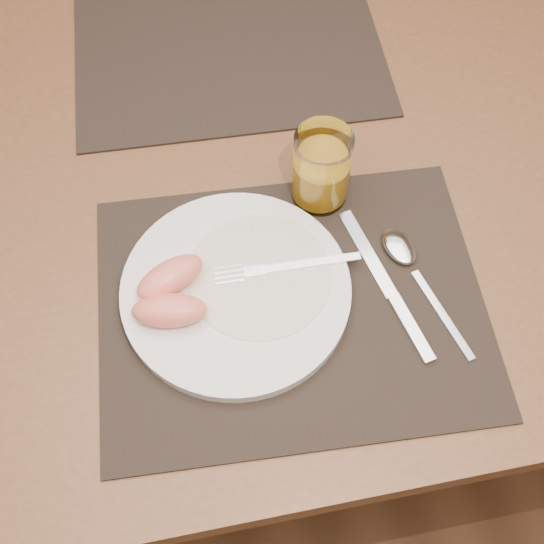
{
  "coord_description": "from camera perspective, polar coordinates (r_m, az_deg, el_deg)",
  "views": [
    {
      "loc": [
        -0.06,
        -0.57,
        1.47
      ],
      "look_at": [
        0.01,
        -0.18,
        0.77
      ],
      "focal_mm": 45.0,
      "sensor_mm": 36.0,
      "label": 1
    }
  ],
  "objects": [
    {
      "name": "fork",
      "position": [
        0.8,
        0.22,
        0.31
      ],
      "size": [
        0.17,
        0.02,
        0.0
      ],
      "color": "silver",
      "rests_on": "plate"
    },
    {
      "name": "grapefruit_wedges",
      "position": [
        0.78,
        -8.56,
        -1.79
      ],
      "size": [
        0.1,
        0.1,
        0.03
      ],
      "color": "#F97E65",
      "rests_on": "plate"
    },
    {
      "name": "plate",
      "position": [
        0.8,
        -3.04,
        -1.52
      ],
      "size": [
        0.27,
        0.27,
        0.02
      ],
      "primitive_type": "cylinder",
      "color": "white",
      "rests_on": "placemat_near"
    },
    {
      "name": "knife",
      "position": [
        0.81,
        10.03,
        -1.98
      ],
      "size": [
        0.06,
        0.22,
        0.01
      ],
      "color": "silver",
      "rests_on": "placemat_near"
    },
    {
      "name": "placemat_near",
      "position": [
        0.8,
        1.65,
        -2.73
      ],
      "size": [
        0.47,
        0.37,
        0.0
      ],
      "primitive_type": "cube",
      "rotation": [
        0.0,
        0.0,
        -0.06
      ],
      "color": "black",
      "rests_on": "table"
    },
    {
      "name": "table",
      "position": [
        0.99,
        -2.61,
        6.04
      ],
      "size": [
        1.4,
        0.9,
        0.75
      ],
      "color": "brown",
      "rests_on": "ground"
    },
    {
      "name": "juice_glass",
      "position": [
        0.85,
        4.13,
        8.42
      ],
      "size": [
        0.07,
        0.07,
        0.11
      ],
      "color": "white",
      "rests_on": "placemat_near"
    },
    {
      "name": "spoon",
      "position": [
        0.84,
        11.08,
        1.33
      ],
      "size": [
        0.07,
        0.19,
        0.01
      ],
      "color": "silver",
      "rests_on": "placemat_near"
    },
    {
      "name": "ground",
      "position": [
        1.58,
        -1.64,
        -8.18
      ],
      "size": [
        5.0,
        5.0,
        0.0
      ],
      "primitive_type": "plane",
      "color": "brown",
      "rests_on": "ground"
    },
    {
      "name": "plate_dressing",
      "position": [
        0.8,
        -1.06,
        -0.25
      ],
      "size": [
        0.17,
        0.17,
        0.0
      ],
      "color": "white",
      "rests_on": "plate"
    },
    {
      "name": "placemat_far",
      "position": [
        1.07,
        -3.71,
        18.38
      ],
      "size": [
        0.46,
        0.37,
        0.0
      ],
      "primitive_type": "cube",
      "rotation": [
        0.0,
        0.0,
        -0.04
      ],
      "color": "black",
      "rests_on": "table"
    }
  ]
}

